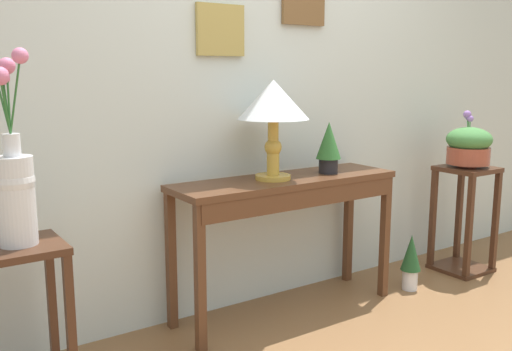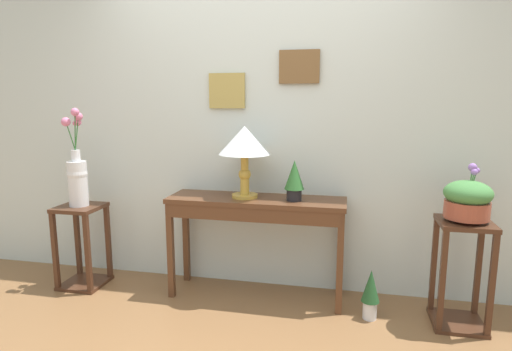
{
  "view_description": "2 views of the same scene",
  "coord_description": "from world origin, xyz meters",
  "px_view_note": "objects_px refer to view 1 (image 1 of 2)",
  "views": [
    {
      "loc": [
        -1.84,
        -1.34,
        1.35
      ],
      "look_at": [
        -0.11,
        1.21,
        0.79
      ],
      "focal_mm": 39.76,
      "sensor_mm": 36.0,
      "label": 1
    },
    {
      "loc": [
        0.67,
        -1.93,
        1.49
      ],
      "look_at": [
        0.02,
        1.08,
        0.95
      ],
      "focal_mm": 29.9,
      "sensor_mm": 36.0,
      "label": 2
    }
  ],
  "objects_px": {
    "pedestal_stand_right": "(464,219)",
    "table_lamp": "(273,105)",
    "console_table": "(288,198)",
    "potted_plant_on_console": "(329,145)",
    "planter_bowl_wide_right": "(469,145)",
    "flower_vase_tall_left": "(15,183)",
    "pedestal_stand_left": "(25,323)",
    "potted_plant_floor": "(411,259)"
  },
  "relations": [
    {
      "from": "pedestal_stand_right",
      "to": "table_lamp",
      "type": "bearing_deg",
      "value": 174.69
    },
    {
      "from": "console_table",
      "to": "potted_plant_on_console",
      "type": "relative_size",
      "value": 4.48
    },
    {
      "from": "table_lamp",
      "to": "potted_plant_on_console",
      "type": "bearing_deg",
      "value": -3.55
    },
    {
      "from": "table_lamp",
      "to": "planter_bowl_wide_right",
      "type": "bearing_deg",
      "value": -5.29
    },
    {
      "from": "potted_plant_on_console",
      "to": "pedestal_stand_right",
      "type": "relative_size",
      "value": 0.41
    },
    {
      "from": "flower_vase_tall_left",
      "to": "console_table",
      "type": "bearing_deg",
      "value": 3.41
    },
    {
      "from": "potted_plant_on_console",
      "to": "console_table",
      "type": "bearing_deg",
      "value": -179.94
    },
    {
      "from": "console_table",
      "to": "flower_vase_tall_left",
      "type": "distance_m",
      "value": 1.44
    },
    {
      "from": "console_table",
      "to": "potted_plant_on_console",
      "type": "height_order",
      "value": "potted_plant_on_console"
    },
    {
      "from": "flower_vase_tall_left",
      "to": "potted_plant_on_console",
      "type": "bearing_deg",
      "value": 2.85
    },
    {
      "from": "pedestal_stand_left",
      "to": "potted_plant_floor",
      "type": "height_order",
      "value": "pedestal_stand_left"
    },
    {
      "from": "planter_bowl_wide_right",
      "to": "console_table",
      "type": "bearing_deg",
      "value": 175.33
    },
    {
      "from": "pedestal_stand_left",
      "to": "planter_bowl_wide_right",
      "type": "height_order",
      "value": "planter_bowl_wide_right"
    },
    {
      "from": "table_lamp",
      "to": "console_table",
      "type": "bearing_deg",
      "value": -14.92
    },
    {
      "from": "table_lamp",
      "to": "pedestal_stand_right",
      "type": "height_order",
      "value": "table_lamp"
    },
    {
      "from": "table_lamp",
      "to": "potted_plant_on_console",
      "type": "relative_size",
      "value": 1.8
    },
    {
      "from": "flower_vase_tall_left",
      "to": "planter_bowl_wide_right",
      "type": "xyz_separation_m",
      "value": [
        2.84,
        -0.03,
        -0.05
      ]
    },
    {
      "from": "table_lamp",
      "to": "pedestal_stand_left",
      "type": "distance_m",
      "value": 1.58
    },
    {
      "from": "console_table",
      "to": "potted_plant_floor",
      "type": "height_order",
      "value": "console_table"
    },
    {
      "from": "potted_plant_floor",
      "to": "flower_vase_tall_left",
      "type": "bearing_deg",
      "value": 178.02
    },
    {
      "from": "console_table",
      "to": "pedestal_stand_left",
      "type": "distance_m",
      "value": 1.46
    },
    {
      "from": "potted_plant_on_console",
      "to": "flower_vase_tall_left",
      "type": "bearing_deg",
      "value": -177.15
    },
    {
      "from": "planter_bowl_wide_right",
      "to": "pedestal_stand_right",
      "type": "bearing_deg",
      "value": -128.32
    },
    {
      "from": "potted_plant_on_console",
      "to": "pedestal_stand_left",
      "type": "bearing_deg",
      "value": -177.14
    },
    {
      "from": "pedestal_stand_left",
      "to": "potted_plant_on_console",
      "type": "bearing_deg",
      "value": 2.86
    },
    {
      "from": "console_table",
      "to": "potted_plant_floor",
      "type": "bearing_deg",
      "value": -10.93
    },
    {
      "from": "table_lamp",
      "to": "planter_bowl_wide_right",
      "type": "height_order",
      "value": "table_lamp"
    },
    {
      "from": "potted_plant_on_console",
      "to": "flower_vase_tall_left",
      "type": "height_order",
      "value": "flower_vase_tall_left"
    },
    {
      "from": "console_table",
      "to": "planter_bowl_wide_right",
      "type": "height_order",
      "value": "planter_bowl_wide_right"
    },
    {
      "from": "table_lamp",
      "to": "potted_plant_floor",
      "type": "relative_size",
      "value": 1.49
    },
    {
      "from": "table_lamp",
      "to": "potted_plant_floor",
      "type": "bearing_deg",
      "value": -11.31
    },
    {
      "from": "pedestal_stand_right",
      "to": "pedestal_stand_left",
      "type": "bearing_deg",
      "value": 179.36
    },
    {
      "from": "potted_plant_on_console",
      "to": "flower_vase_tall_left",
      "type": "relative_size",
      "value": 0.38
    },
    {
      "from": "pedestal_stand_right",
      "to": "planter_bowl_wide_right",
      "type": "relative_size",
      "value": 1.95
    },
    {
      "from": "potted_plant_floor",
      "to": "pedestal_stand_right",
      "type": "bearing_deg",
      "value": 4.61
    },
    {
      "from": "planter_bowl_wide_right",
      "to": "table_lamp",
      "type": "bearing_deg",
      "value": 174.71
    },
    {
      "from": "potted_plant_on_console",
      "to": "pedestal_stand_right",
      "type": "bearing_deg",
      "value": -5.89
    },
    {
      "from": "flower_vase_tall_left",
      "to": "planter_bowl_wide_right",
      "type": "height_order",
      "value": "flower_vase_tall_left"
    },
    {
      "from": "flower_vase_tall_left",
      "to": "pedestal_stand_left",
      "type": "bearing_deg",
      "value": -149.16
    },
    {
      "from": "console_table",
      "to": "flower_vase_tall_left",
      "type": "height_order",
      "value": "flower_vase_tall_left"
    },
    {
      "from": "table_lamp",
      "to": "pedestal_stand_right",
      "type": "distance_m",
      "value": 1.72
    },
    {
      "from": "pedestal_stand_left",
      "to": "planter_bowl_wide_right",
      "type": "relative_size",
      "value": 1.8
    }
  ]
}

